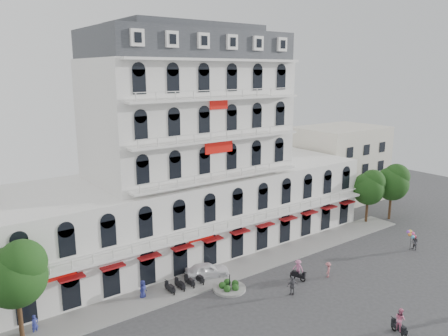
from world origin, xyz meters
TOP-DOWN VIEW (x-y plane):
  - ground at (0.00, 0.00)m, footprint 120.00×120.00m
  - sidewalk at (0.00, 9.00)m, footprint 53.00×4.00m
  - main_building at (0.00, 18.00)m, footprint 45.00×15.00m
  - flank_building_east at (30.00, 20.00)m, footprint 14.00×10.00m
  - traffic_island at (-3.00, 6.00)m, footprint 3.20×3.20m
  - parked_scooter_row at (-6.35, 8.80)m, footprint 4.40×1.80m
  - tree_west_inner at (-20.95, 9.48)m, footprint 4.76×4.76m
  - tree_east_inner at (24.05, 9.98)m, footprint 4.40×4.37m
  - tree_east_outer at (28.05, 8.98)m, footprint 4.65×4.65m
  - parked_car at (-3.27, 9.50)m, footprint 4.86×3.20m
  - rider_southwest at (3.57, -7.96)m, footprint 0.91×1.67m
  - rider_center at (3.76, 3.47)m, footprint 1.02×1.63m
  - pedestrian_left at (-10.48, 9.50)m, footprint 1.04×0.91m
  - pedestrian_mid at (1.19, 1.68)m, footprint 1.19×0.84m
  - pedestrian_right at (6.78, 2.14)m, footprint 1.19×1.06m
  - pedestrian_far at (-20.00, 9.50)m, footprint 0.71×0.60m
  - balloon_vendor at (20.28, 0.74)m, footprint 1.42×1.35m

SIDE VIEW (x-z plane):
  - ground at x=0.00m, z-range 0.00..0.00m
  - parked_scooter_row at x=-6.35m, z-range -0.55..0.55m
  - sidewalk at x=0.00m, z-range 0.00..0.16m
  - traffic_island at x=-3.00m, z-range -0.54..1.06m
  - parked_car at x=-3.27m, z-range 0.00..1.54m
  - pedestrian_right at x=6.78m, z-range 0.00..1.60m
  - pedestrian_far at x=-20.00m, z-range 0.00..1.67m
  - pedestrian_left at x=-10.48m, z-range 0.00..1.79m
  - pedestrian_mid at x=1.19m, z-range 0.00..1.87m
  - rider_center at x=3.76m, z-range 0.07..2.31m
  - rider_southwest at x=3.57m, z-range 0.04..2.36m
  - balloon_vendor at x=20.28m, z-range 0.03..2.48m
  - tree_east_inner at x=24.05m, z-range 1.43..9.00m
  - tree_east_outer at x=28.05m, z-range 1.52..9.58m
  - tree_west_inner at x=-20.95m, z-range 1.56..9.81m
  - flank_building_east at x=30.00m, z-range 0.00..12.00m
  - main_building at x=0.00m, z-range -2.94..22.86m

